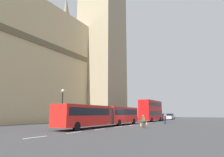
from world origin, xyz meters
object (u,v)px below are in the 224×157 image
at_px(traffic_cone_west, 141,124).
at_px(traffic_cone_middle, 147,123).
at_px(pedestrian_near_cones, 143,121).
at_px(pedestrian_by_kerb, 165,119).
at_px(double_decker_bus, 151,110).
at_px(articulated_bus, 105,114).
at_px(sedan_lead, 161,117).
at_px(street_lamp, 62,105).
at_px(sedan_trailing, 170,117).

bearing_deg(traffic_cone_west, traffic_cone_middle, 7.18).
height_order(pedestrian_near_cones, pedestrian_by_kerb, same).
xyz_separation_m(double_decker_bus, pedestrian_near_cones, (-20.48, -5.92, -1.80)).
xyz_separation_m(articulated_bus, traffic_cone_west, (3.42, -4.21, -1.46)).
height_order(articulated_bus, sedan_lead, articulated_bus).
height_order(sedan_lead, traffic_cone_west, sedan_lead).
height_order(traffic_cone_middle, pedestrian_by_kerb, pedestrian_by_kerb).
bearing_deg(articulated_bus, traffic_cone_west, -50.85).
xyz_separation_m(traffic_cone_west, traffic_cone_middle, (3.87, 0.49, 0.00)).
xyz_separation_m(double_decker_bus, street_lamp, (-24.71, 4.50, 0.35)).
bearing_deg(pedestrian_by_kerb, double_decker_bus, 31.11).
distance_m(sedan_trailing, traffic_cone_west, 35.93).
distance_m(articulated_bus, sedan_lead, 29.42).
bearing_deg(street_lamp, pedestrian_near_cones, -67.92).
relative_size(articulated_bus, pedestrian_by_kerb, 10.97).
bearing_deg(pedestrian_near_cones, street_lamp, 112.08).
bearing_deg(double_decker_bus, street_lamp, 169.67).
bearing_deg(pedestrian_near_cones, sedan_trailing, 8.62).
xyz_separation_m(traffic_cone_middle, street_lamp, (-11.46, 8.23, 2.77)).
xyz_separation_m(articulated_bus, traffic_cone_middle, (7.29, -3.72, -1.46)).
relative_size(traffic_cone_west, traffic_cone_middle, 1.00).
height_order(articulated_bus, traffic_cone_middle, articulated_bus).
height_order(street_lamp, pedestrian_by_kerb, street_lamp).
relative_size(double_decker_bus, pedestrian_by_kerb, 5.99).
bearing_deg(traffic_cone_middle, sedan_trailing, 6.66).
relative_size(articulated_bus, pedestrian_near_cones, 10.97).
height_order(sedan_lead, traffic_cone_middle, sedan_lead).
bearing_deg(pedestrian_near_cones, traffic_cone_middle, 16.92).
height_order(sedan_trailing, street_lamp, street_lamp).
height_order(traffic_cone_west, pedestrian_by_kerb, pedestrian_by_kerb).
distance_m(double_decker_bus, sedan_lead, 9.06).
xyz_separation_m(articulated_bus, street_lamp, (-4.17, 4.51, 1.31)).
bearing_deg(pedestrian_by_kerb, street_lamp, 145.99).
height_order(articulated_bus, pedestrian_by_kerb, articulated_bus).
relative_size(sedan_trailing, pedestrian_by_kerb, 2.60).
xyz_separation_m(traffic_cone_middle, pedestrian_by_kerb, (3.72, -2.02, 0.63)).
height_order(traffic_cone_middle, pedestrian_near_cones, pedestrian_near_cones).
bearing_deg(pedestrian_near_cones, articulated_bus, 90.56).
bearing_deg(pedestrian_near_cones, pedestrian_by_kerb, 0.93).
bearing_deg(sedan_lead, double_decker_bus, -178.44).
relative_size(sedan_lead, pedestrian_near_cones, 2.60).
bearing_deg(sedan_lead, sedan_trailing, -1.47).
height_order(sedan_lead, street_lamp, street_lamp).
distance_m(sedan_trailing, street_lamp, 43.56).
bearing_deg(double_decker_bus, traffic_cone_west, -166.18).
distance_m(sedan_trailing, pedestrian_near_cones, 39.49).
height_order(traffic_cone_west, street_lamp, street_lamp).
distance_m(sedan_trailing, traffic_cone_middle, 32.04).
height_order(double_decker_bus, pedestrian_near_cones, double_decker_bus).
xyz_separation_m(double_decker_bus, traffic_cone_middle, (-13.24, -3.72, -2.43)).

